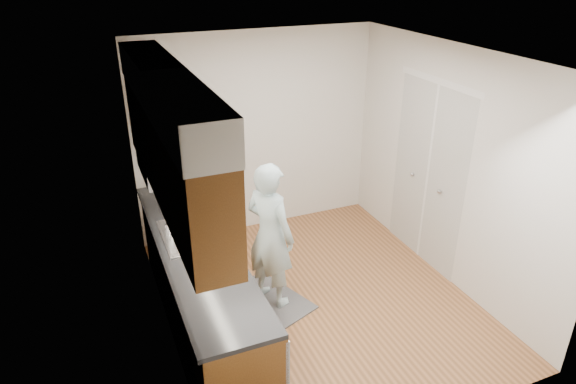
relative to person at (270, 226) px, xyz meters
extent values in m
plane|color=#9A633A|center=(0.44, -0.16, -0.88)|extent=(3.50, 3.50, 0.00)
plane|color=white|center=(0.44, -0.16, 1.62)|extent=(3.50, 3.50, 0.00)
cube|color=silver|center=(-1.06, -0.16, 0.37)|extent=(0.02, 3.50, 2.50)
cube|color=silver|center=(1.94, -0.16, 0.37)|extent=(0.02, 3.50, 2.50)
cube|color=silver|center=(0.44, 1.59, 0.37)|extent=(3.00, 0.02, 2.50)
cube|color=brown|center=(-0.76, -0.16, -0.43)|extent=(0.60, 2.80, 0.90)
cube|color=black|center=(-0.77, -0.16, 0.04)|extent=(0.63, 2.80, 0.04)
cube|color=#B2B2B7|center=(-0.76, 0.04, 0.01)|extent=(0.48, 0.68, 0.14)
cube|color=#B2B2B7|center=(-0.76, 0.04, 0.07)|extent=(0.52, 0.72, 0.01)
cube|color=#B2B2B7|center=(-0.46, -1.26, -0.40)|extent=(0.03, 0.60, 0.80)
cube|color=brown|center=(-0.89, -0.16, 0.95)|extent=(0.33, 2.80, 0.75)
cube|color=silver|center=(-0.89, -0.16, 1.47)|extent=(0.35, 2.80, 0.30)
cube|color=#A5A5AA|center=(-0.83, 0.69, 0.49)|extent=(0.46, 0.75, 0.16)
cube|color=silver|center=(1.93, 0.14, 0.15)|extent=(0.02, 1.22, 2.05)
cube|color=#5E5E60|center=(0.00, 0.00, -0.87)|extent=(0.80, 1.00, 0.02)
imported|color=#AAC8CF|center=(0.00, 0.00, 0.00)|extent=(0.65, 0.73, 1.72)
imported|color=silver|center=(-0.72, 0.59, 0.19)|extent=(0.10, 0.10, 0.25)
imported|color=silver|center=(-0.58, 0.51, 0.17)|extent=(0.12, 0.12, 0.21)
imported|color=silver|center=(-0.69, 0.88, 0.15)|extent=(0.18, 0.18, 0.17)
cylinder|color=red|center=(-0.73, 0.41, 0.12)|extent=(0.08, 0.08, 0.11)
cylinder|color=#A5A5AA|center=(-0.64, 0.48, 0.12)|extent=(0.07, 0.07, 0.12)
cube|color=black|center=(-0.67, -0.52, 0.09)|extent=(0.41, 0.38, 0.05)
camera|label=1|loc=(-1.52, -4.08, 2.44)|focal=32.00mm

